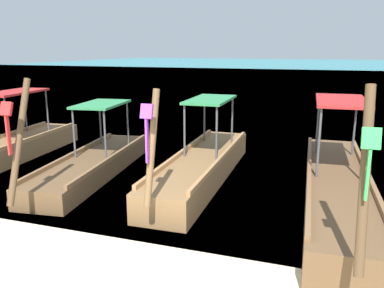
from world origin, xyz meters
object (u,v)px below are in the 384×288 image
(longtail_boat_turquoise_ribbon, at_px, (2,151))
(longtail_boat_green_ribbon, at_px, (337,188))
(longtail_boat_red_ribbon, at_px, (93,163))
(longtail_boat_violet_ribbon, at_px, (202,165))

(longtail_boat_turquoise_ribbon, relative_size, longtail_boat_green_ribbon, 0.93)
(longtail_boat_red_ribbon, relative_size, longtail_boat_green_ribbon, 0.83)
(longtail_boat_red_ribbon, distance_m, longtail_boat_violet_ribbon, 2.83)
(longtail_boat_red_ribbon, xyz_separation_m, longtail_boat_green_ribbon, (5.94, -0.19, 0.07))
(longtail_boat_turquoise_ribbon, xyz_separation_m, longtail_boat_green_ribbon, (8.97, -0.26, 0.03))
(longtail_boat_turquoise_ribbon, distance_m, longtail_boat_green_ribbon, 8.98)
(longtail_boat_turquoise_ribbon, distance_m, longtail_boat_red_ribbon, 3.03)
(longtail_boat_violet_ribbon, bearing_deg, longtail_boat_green_ribbon, -12.42)
(longtail_boat_violet_ribbon, distance_m, longtail_boat_green_ribbon, 3.23)
(longtail_boat_violet_ribbon, relative_size, longtail_boat_green_ribbon, 0.87)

